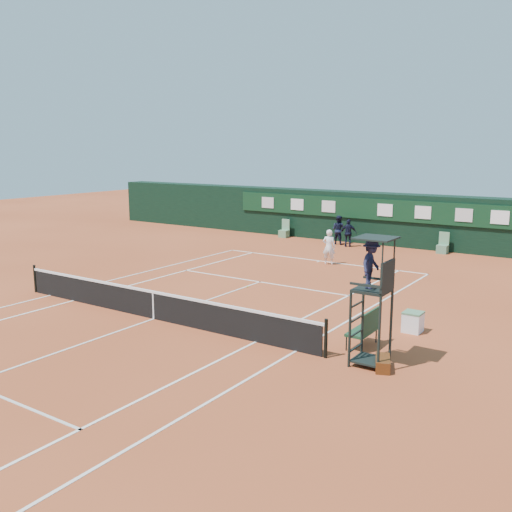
{
  "coord_description": "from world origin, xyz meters",
  "views": [
    {
      "loc": [
        13.07,
        -13.28,
        5.65
      ],
      "look_at": [
        0.07,
        6.0,
        1.2
      ],
      "focal_mm": 40.0,
      "sensor_mm": 36.0,
      "label": 1
    }
  ],
  "objects": [
    {
      "name": "tennis_net",
      "position": [
        0.0,
        0.0,
        0.51
      ],
      "size": [
        12.9,
        0.1,
        1.1
      ],
      "color": "black",
      "rests_on": "ground"
    },
    {
      "name": "cooler",
      "position": [
        7.62,
        3.51,
        0.33
      ],
      "size": [
        0.57,
        0.57,
        0.65
      ],
      "color": "white",
      "rests_on": "ground"
    },
    {
      "name": "ball_kid_right",
      "position": [
        -0.62,
        16.53,
        0.8
      ],
      "size": [
        1.02,
        0.74,
        1.6
      ],
      "primitive_type": "imported",
      "rotation": [
        0.0,
        0.0,
        3.57
      ],
      "color": "black",
      "rests_on": "ground"
    },
    {
      "name": "tennis_bag",
      "position": [
        8.0,
        0.1,
        0.16
      ],
      "size": [
        0.65,
        0.9,
        0.31
      ],
      "primitive_type": "cube",
      "rotation": [
        0.0,
        0.0,
        0.39
      ],
      "color": "black",
      "rests_on": "ground"
    },
    {
      "name": "linesman_chair_left",
      "position": [
        -5.5,
        17.48,
        0.32
      ],
      "size": [
        0.55,
        0.5,
        1.15
      ],
      "color": "#5D8E62",
      "rests_on": "ground"
    },
    {
      "name": "ground",
      "position": [
        0.0,
        0.0,
        0.0
      ],
      "size": [
        90.0,
        90.0,
        0.0
      ],
      "primitive_type": "plane",
      "color": "#B5502A",
      "rests_on": "ground"
    },
    {
      "name": "linesman_chair_right",
      "position": [
        4.5,
        17.48,
        0.32
      ],
      "size": [
        0.55,
        0.5,
        1.15
      ],
      "color": "#558263",
      "rests_on": "ground"
    },
    {
      "name": "back_wall",
      "position": [
        0.0,
        18.74,
        1.51
      ],
      "size": [
        40.0,
        1.65,
        3.0
      ],
      "color": "black",
      "rests_on": "ground"
    },
    {
      "name": "court_lines",
      "position": [
        0.0,
        0.0,
        0.01
      ],
      "size": [
        11.05,
        23.85,
        0.01
      ],
      "color": "white",
      "rests_on": "ground"
    },
    {
      "name": "player_bench",
      "position": [
        6.95,
        1.39,
        0.6
      ],
      "size": [
        0.56,
        1.2,
        1.1
      ],
      "color": "#193F25",
      "rests_on": "ground"
    },
    {
      "name": "tennis_ball",
      "position": [
        0.12,
        5.31,
        0.03
      ],
      "size": [
        0.07,
        0.07,
        0.07
      ],
      "primitive_type": "sphere",
      "color": "#B8D331",
      "rests_on": "ground"
    },
    {
      "name": "ball_kid_left",
      "position": [
        -1.5,
        17.04,
        0.85
      ],
      "size": [
        0.9,
        0.74,
        1.7
      ],
      "primitive_type": "imported",
      "rotation": [
        0.0,
        0.0,
        3.02
      ],
      "color": "black",
      "rests_on": "ground"
    },
    {
      "name": "umpire_chair",
      "position": [
        7.59,
        0.16,
        2.46
      ],
      "size": [
        0.96,
        0.95,
        3.42
      ],
      "color": "black",
      "rests_on": "ground"
    },
    {
      "name": "player",
      "position": [
        0.73,
        11.39,
        0.86
      ],
      "size": [
        0.72,
        0.57,
        1.73
      ],
      "primitive_type": "imported",
      "rotation": [
        0.0,
        0.0,
        3.42
      ],
      "color": "white",
      "rests_on": "ground"
    }
  ]
}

